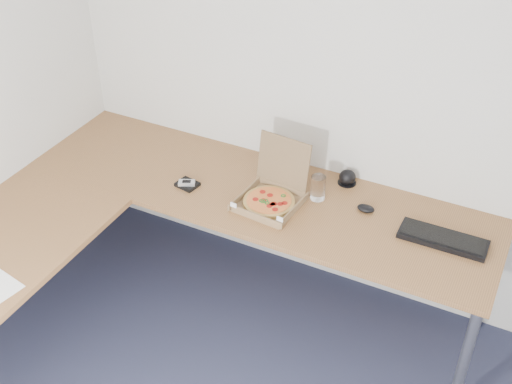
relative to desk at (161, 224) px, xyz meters
The scene contains 9 objects.
room_shell 1.39m from the desk, 49.77° to the right, with size 3.50×3.50×2.50m, color silver, non-canonical shape.
desk is the anchor object (origin of this frame).
pizza_box 0.56m from the desk, 40.36° to the left, with size 0.29×0.34×0.30m.
drinking_glass 0.81m from the desk, 39.26° to the left, with size 0.08×0.08×0.13m, color white.
keyboard 1.36m from the desk, 19.58° to the left, with size 0.41×0.15×0.03m, color black.
mouse 1.02m from the desk, 30.42° to the left, with size 0.09×0.06×0.03m, color black.
wallet 0.31m from the desk, 95.61° to the left, with size 0.11×0.09×0.02m, color black.
phone 0.30m from the desk, 95.29° to the left, with size 0.09×0.05×0.02m, color #B2B5BA.
dome_speaker 1.01m from the desk, 44.71° to the left, with size 0.10×0.10×0.08m, color black.
Camera 1 is at (0.73, -1.08, 2.73)m, focal length 46.10 mm.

